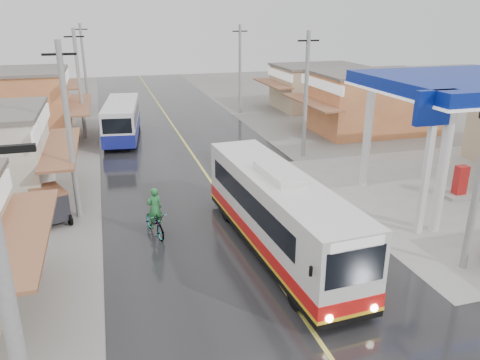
% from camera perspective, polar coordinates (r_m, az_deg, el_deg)
% --- Properties ---
extents(ground, '(120.00, 120.00, 0.00)m').
position_cam_1_polar(ground, '(16.34, 6.06, -14.06)').
color(ground, slate).
rests_on(ground, ground).
extents(road, '(12.00, 90.00, 0.02)m').
position_cam_1_polar(road, '(29.42, -4.92, 1.83)').
color(road, black).
rests_on(road, ground).
extents(centre_line, '(0.15, 90.00, 0.01)m').
position_cam_1_polar(centre_line, '(29.42, -4.93, 1.85)').
color(centre_line, '#D8CC4C').
rests_on(centre_line, road).
extents(shopfronts_right, '(11.00, 44.00, 4.80)m').
position_cam_1_polar(shopfronts_right, '(33.11, 22.61, 2.38)').
color(shopfronts_right, '#B8AFA1').
rests_on(shopfronts_right, ground).
extents(utility_poles_left, '(1.60, 50.00, 8.00)m').
position_cam_1_polar(utility_poles_left, '(29.92, -18.56, 1.13)').
color(utility_poles_left, gray).
rests_on(utility_poles_left, ground).
extents(utility_poles_right, '(1.60, 36.00, 8.00)m').
position_cam_1_polar(utility_poles_right, '(31.46, 7.67, 2.90)').
color(utility_poles_right, gray).
rests_on(utility_poles_right, ground).
extents(coach_bus, '(3.08, 11.08, 3.42)m').
position_cam_1_polar(coach_bus, '(18.45, 4.57, -3.95)').
color(coach_bus, silver).
rests_on(coach_bus, road).
extents(second_bus, '(3.22, 8.56, 2.77)m').
position_cam_1_polar(second_bus, '(36.16, -14.20, 7.15)').
color(second_bus, silver).
rests_on(second_bus, road).
extents(cyclist, '(1.18, 2.17, 2.22)m').
position_cam_1_polar(cyclist, '(20.34, -10.34, -4.74)').
color(cyclist, black).
rests_on(cyclist, ground).
extents(tricycle_near, '(2.03, 2.27, 1.59)m').
position_cam_1_polar(tricycle_near, '(22.81, -22.26, -2.70)').
color(tricycle_near, '#26262D').
rests_on(tricycle_near, ground).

